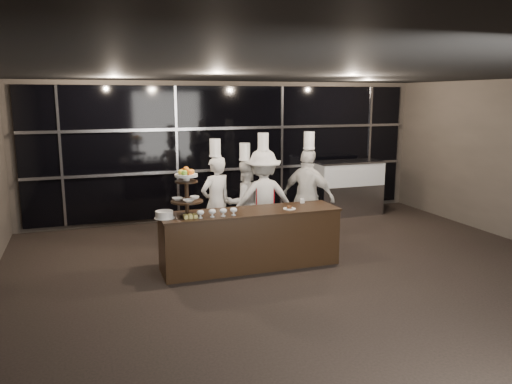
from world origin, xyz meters
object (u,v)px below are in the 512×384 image
object	(u,v)px
display_case	(348,185)
chef_b	(245,202)
display_stand	(187,188)
layer_cake	(164,215)
chef_a	(216,202)
chef_d	(308,197)
buffet_counter	(250,239)
chef_c	(263,198)

from	to	relation	value
display_case	chef_b	xyz separation A→B (m)	(-2.96, -1.50, 0.11)
display_stand	chef_b	xyz separation A→B (m)	(1.30, 1.18, -0.54)
layer_cake	chef_a	size ratio (longest dim) A/B	0.15
display_case	chef_a	size ratio (longest dim) A/B	0.79
chef_d	display_case	bearing A→B (deg)	44.82
display_case	buffet_counter	bearing A→B (deg)	-140.60
chef_a	chef_c	size ratio (longest dim) A/B	0.96
chef_c	layer_cake	bearing A→B (deg)	-151.97
display_stand	layer_cake	xyz separation A→B (m)	(-0.35, -0.05, -0.37)
buffet_counter	layer_cake	distance (m)	1.44
display_stand	chef_a	world-z (taller)	chef_a
buffet_counter	chef_b	size ratio (longest dim) A/B	1.52
buffet_counter	chef_c	distance (m)	1.20
layer_cake	chef_a	xyz separation A→B (m)	(1.08, 1.14, -0.11)
display_stand	display_case	world-z (taller)	display_stand
display_stand	chef_b	size ratio (longest dim) A/B	0.40
buffet_counter	display_case	size ratio (longest dim) A/B	1.83
buffet_counter	chef_d	world-z (taller)	chef_d
buffet_counter	layer_cake	bearing A→B (deg)	-177.88
chef_a	display_stand	bearing A→B (deg)	-123.88
chef_b	display_case	bearing A→B (deg)	26.83
layer_cake	buffet_counter	bearing A→B (deg)	2.12
chef_a	display_case	bearing A→B (deg)	24.19
layer_cake	chef_a	distance (m)	1.58
display_stand	chef_d	distance (m)	2.54
display_case	chef_b	world-z (taller)	chef_b
buffet_counter	layer_cake	xyz separation A→B (m)	(-1.35, -0.05, 0.51)
chef_b	chef_c	distance (m)	0.35
buffet_counter	chef_c	bearing A→B (deg)	59.65
buffet_counter	chef_c	xyz separation A→B (m)	(0.57, 0.97, 0.42)
chef_d	buffet_counter	bearing A→B (deg)	-149.65
display_stand	layer_cake	world-z (taller)	display_stand
layer_cake	chef_a	world-z (taller)	chef_a
chef_d	display_stand	bearing A→B (deg)	-161.28
chef_c	buffet_counter	bearing A→B (deg)	-120.35
chef_a	chef_b	size ratio (longest dim) A/B	1.05
buffet_counter	chef_b	distance (m)	1.26
display_case	chef_c	bearing A→B (deg)	-147.62
buffet_counter	display_case	bearing A→B (deg)	39.40
chef_b	chef_d	xyz separation A→B (m)	(1.08, -0.38, 0.10)
chef_a	chef_c	distance (m)	0.84
layer_cake	display_case	bearing A→B (deg)	30.61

